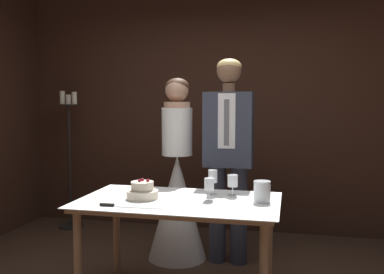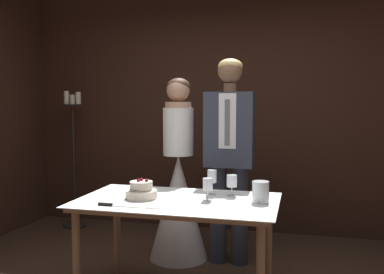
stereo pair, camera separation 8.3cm
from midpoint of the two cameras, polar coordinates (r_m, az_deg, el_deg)
wall_back at (r=4.89m, az=5.25°, el=3.92°), size 4.89×0.12×2.78m
cake_table at (r=3.12m, az=-1.16°, el=-9.83°), size 1.43×0.85×0.75m
tiered_cake at (r=3.15m, az=-6.02°, el=-7.19°), size 0.23×0.23×0.15m
cake_knife at (r=2.94m, az=-9.17°, el=-9.00°), size 0.44×0.03×0.02m
wine_glass_near at (r=3.06m, az=2.90°, el=-6.46°), size 0.07×0.07×0.16m
wine_glass_middle at (r=3.21m, az=6.08°, el=-5.92°), size 0.08×0.08×0.16m
wine_glass_far at (r=3.24m, az=3.43°, el=-5.35°), size 0.07×0.07×0.19m
hurricane_candle at (r=3.05m, az=9.92°, el=-7.29°), size 0.12×0.12×0.15m
bride at (r=3.99m, az=-1.22°, el=-7.42°), size 0.54×0.54×1.67m
groom at (r=3.82m, az=5.64°, el=-1.48°), size 0.43×0.25×1.84m
candle_stand at (r=5.15m, az=-15.07°, el=-2.68°), size 0.28×0.28×1.58m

